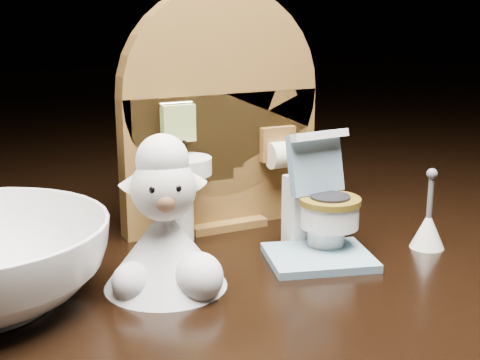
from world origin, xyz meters
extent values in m
cube|color=black|center=(0.00, 0.00, -0.05)|extent=(2.50, 2.50, 0.10)
cube|color=brown|center=(0.00, 0.07, 0.04)|extent=(0.13, 0.02, 0.09)
cylinder|color=brown|center=(0.00, 0.07, 0.09)|extent=(0.13, 0.02, 0.13)
cube|color=brown|center=(0.00, 0.07, 0.00)|extent=(0.05, 0.04, 0.01)
cylinder|color=white|center=(-0.03, 0.05, 0.02)|extent=(0.01, 0.01, 0.04)
cylinder|color=white|center=(-0.03, 0.04, 0.05)|extent=(0.03, 0.03, 0.01)
cylinder|color=silver|center=(-0.03, 0.05, 0.06)|extent=(0.00, 0.00, 0.01)
cube|color=#8B9E54|center=(-0.03, 0.05, 0.07)|extent=(0.02, 0.01, 0.02)
cube|color=brown|center=(0.04, 0.06, 0.05)|extent=(0.02, 0.01, 0.02)
cylinder|color=#F4E7C9|center=(0.04, 0.05, 0.05)|extent=(0.02, 0.02, 0.02)
cylinder|color=white|center=(0.03, -0.01, 0.01)|extent=(0.02, 0.02, 0.02)
cylinder|color=white|center=(0.03, -0.01, 0.02)|extent=(0.03, 0.03, 0.01)
cylinder|color=brown|center=(0.03, -0.01, 0.03)|extent=(0.04, 0.04, 0.00)
cube|color=white|center=(0.03, 0.01, 0.02)|extent=(0.03, 0.02, 0.04)
cube|color=#6E90A6|center=(0.03, 0.00, 0.05)|extent=(0.04, 0.02, 0.04)
cube|color=white|center=(0.03, 0.00, 0.07)|extent=(0.04, 0.01, 0.01)
cylinder|color=#7FA622|center=(0.04, 0.01, 0.05)|extent=(0.01, 0.01, 0.01)
cube|color=#6E90A6|center=(0.02, -0.02, 0.00)|extent=(0.07, 0.06, 0.00)
cone|color=white|center=(0.09, -0.03, 0.01)|extent=(0.02, 0.02, 0.02)
cylinder|color=#59595B|center=(0.09, -0.03, 0.03)|extent=(0.00, 0.00, 0.03)
sphere|color=#59595B|center=(0.09, -0.03, 0.04)|extent=(0.01, 0.01, 0.01)
cone|color=silver|center=(-0.07, -0.01, 0.02)|extent=(0.06, 0.06, 0.04)
sphere|color=silver|center=(-0.06, -0.03, 0.01)|extent=(0.02, 0.02, 0.02)
sphere|color=silver|center=(-0.09, -0.02, 0.01)|extent=(0.02, 0.02, 0.02)
sphere|color=beige|center=(-0.07, -0.01, 0.05)|extent=(0.03, 0.03, 0.03)
sphere|color=#9B6546|center=(-0.07, -0.03, 0.05)|extent=(0.01, 0.01, 0.01)
sphere|color=silver|center=(-0.07, -0.01, 0.07)|extent=(0.03, 0.03, 0.03)
cone|color=beige|center=(-0.08, -0.01, 0.06)|extent=(0.02, 0.01, 0.01)
cone|color=beige|center=(-0.05, -0.02, 0.06)|extent=(0.02, 0.01, 0.01)
sphere|color=black|center=(-0.08, -0.03, 0.06)|extent=(0.00, 0.00, 0.00)
sphere|color=black|center=(-0.07, -0.03, 0.06)|extent=(0.00, 0.00, 0.00)
camera|label=1|loc=(-0.17, -0.31, 0.14)|focal=50.00mm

